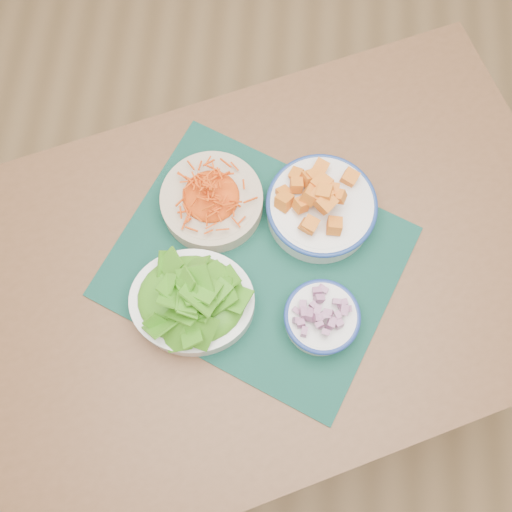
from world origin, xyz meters
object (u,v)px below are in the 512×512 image
at_px(placemat, 256,261).
at_px(lettuce_bowl, 191,299).
at_px(squash_bowl, 322,204).
at_px(table, 273,279).
at_px(onion_bowl, 322,317).
at_px(carrot_bowl, 212,199).

relative_size(placemat, lettuce_bowl, 2.19).
bearing_deg(squash_bowl, table, -126.61).
xyz_separation_m(lettuce_bowl, onion_bowl, (0.24, -0.01, -0.02)).
bearing_deg(placemat, table, 17.76).
distance_m(carrot_bowl, lettuce_bowl, 0.20).
relative_size(placemat, squash_bowl, 2.43).
xyz_separation_m(placemat, squash_bowl, (0.12, 0.11, 0.05)).
height_order(carrot_bowl, lettuce_bowl, lettuce_bowl).
bearing_deg(placemat, squash_bowl, 65.40).
bearing_deg(lettuce_bowl, onion_bowl, -5.68).
height_order(placemat, lettuce_bowl, lettuce_bowl).
xyz_separation_m(carrot_bowl, lettuce_bowl, (-0.02, -0.20, 0.02)).
bearing_deg(onion_bowl, carrot_bowl, 135.82).
distance_m(table, placemat, 0.11).
bearing_deg(placemat, lettuce_bowl, -115.20).
xyz_separation_m(table, lettuce_bowl, (-0.14, -0.09, 0.16)).
height_order(table, onion_bowl, onion_bowl).
relative_size(placemat, carrot_bowl, 2.09).
bearing_deg(squash_bowl, onion_bowl, -87.34).
relative_size(table, carrot_bowl, 5.62).
distance_m(carrot_bowl, onion_bowl, 0.31).
bearing_deg(carrot_bowl, onion_bowl, -44.18).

